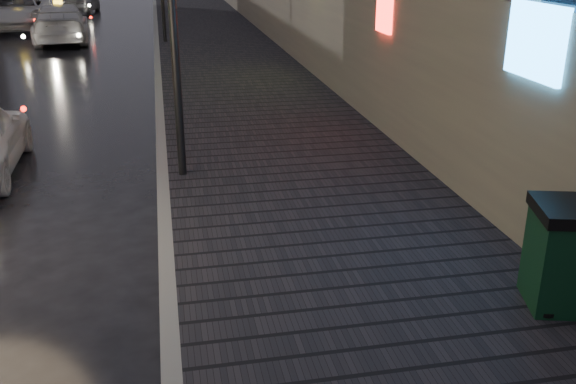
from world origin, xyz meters
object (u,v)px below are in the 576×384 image
(trash_bin, at_px, (567,255))
(taxi_mid, at_px, (60,23))
(car_far, at_px, (79,0))
(taxi_far, at_px, (18,12))

(trash_bin, xyz_separation_m, taxi_mid, (-8.12, 22.80, 0.01))
(car_far, bearing_deg, trash_bin, 109.55)
(trash_bin, xyz_separation_m, car_far, (-8.58, 34.47, -0.01))
(car_far, bearing_deg, taxi_mid, 97.82)
(taxi_mid, bearing_deg, trash_bin, 104.06)
(trash_bin, bearing_deg, car_far, 118.82)
(trash_bin, bearing_deg, taxi_far, 125.87)
(taxi_mid, xyz_separation_m, car_far, (-0.46, 11.67, -0.01))
(trash_bin, distance_m, taxi_mid, 24.20)
(trash_bin, bearing_deg, taxi_mid, 124.45)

